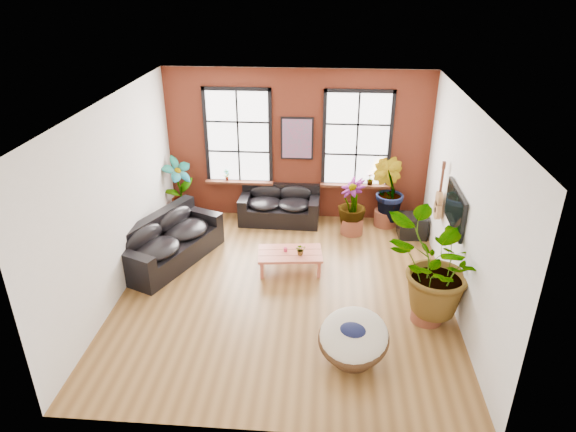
{
  "coord_description": "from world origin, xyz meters",
  "views": [
    {
      "loc": [
        0.68,
        -7.99,
        5.43
      ],
      "look_at": [
        0.0,
        0.6,
        1.25
      ],
      "focal_mm": 32.0,
      "sensor_mm": 36.0,
      "label": 1
    }
  ],
  "objects_px": {
    "sofa_back": "(280,206)",
    "sofa_left": "(168,242)",
    "coffee_table": "(290,255)",
    "papasan_chair": "(353,338)"
  },
  "relations": [
    {
      "from": "sofa_left",
      "to": "sofa_back",
      "type": "bearing_deg",
      "value": -22.52
    },
    {
      "from": "sofa_back",
      "to": "coffee_table",
      "type": "relative_size",
      "value": 1.42
    },
    {
      "from": "sofa_back",
      "to": "sofa_left",
      "type": "xyz_separation_m",
      "value": [
        -2.1,
        -2.02,
        0.04
      ]
    },
    {
      "from": "coffee_table",
      "to": "sofa_left",
      "type": "bearing_deg",
      "value": 169.49
    },
    {
      "from": "coffee_table",
      "to": "sofa_back",
      "type": "bearing_deg",
      "value": 94.28
    },
    {
      "from": "sofa_back",
      "to": "papasan_chair",
      "type": "bearing_deg",
      "value": -70.37
    },
    {
      "from": "sofa_back",
      "to": "sofa_left",
      "type": "bearing_deg",
      "value": -134.59
    },
    {
      "from": "sofa_left",
      "to": "coffee_table",
      "type": "relative_size",
      "value": 1.94
    },
    {
      "from": "sofa_back",
      "to": "sofa_left",
      "type": "distance_m",
      "value": 2.91
    },
    {
      "from": "sofa_back",
      "to": "papasan_chair",
      "type": "height_order",
      "value": "sofa_back"
    }
  ]
}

